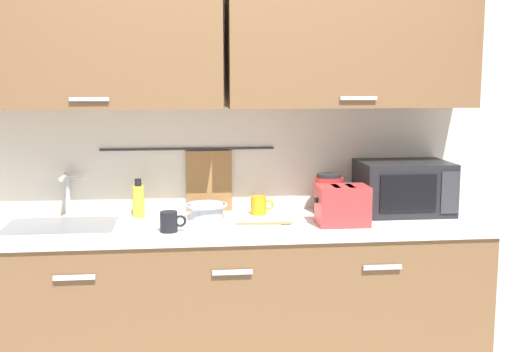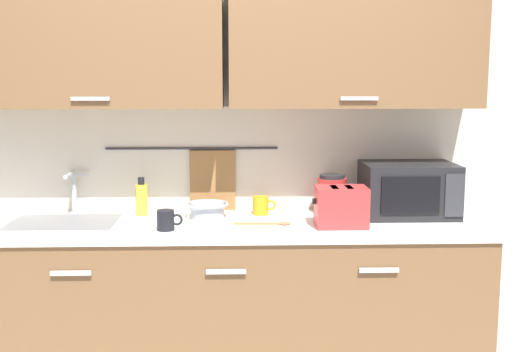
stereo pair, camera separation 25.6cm
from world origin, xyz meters
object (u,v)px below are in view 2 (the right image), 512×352
electric_kettle (333,195)px  toaster (341,207)px  microwave (408,190)px  mixing_bowl (207,209)px  mug_near_sink (166,220)px  dish_soap_bottle (142,199)px  mug_by_kettle (261,205)px  wooden_spoon (269,224)px

electric_kettle → toaster: size_ratio=0.89×
microwave → mixing_bowl: (-1.02, -0.01, -0.09)m
mug_near_sink → microwave: bearing=13.4°
dish_soap_bottle → toaster: dish_soap_bottle is taller
mixing_bowl → electric_kettle: bearing=4.8°
mixing_bowl → microwave: bearing=0.8°
electric_kettle → mug_near_sink: bearing=-158.3°
mug_by_kettle → wooden_spoon: mug_by_kettle is taller
microwave → mixing_bowl: bearing=-179.2°
toaster → wooden_spoon: (-0.34, 0.05, -0.09)m
electric_kettle → mixing_bowl: (-0.64, -0.05, -0.06)m
mug_by_kettle → toaster: bearing=-38.3°
mug_near_sink → mixing_bowl: (0.18, 0.27, -0.00)m
microwave → mug_near_sink: (-1.20, -0.29, -0.09)m
electric_kettle → mug_by_kettle: size_ratio=1.89×
electric_kettle → mixing_bowl: size_ratio=1.06×
mixing_bowl → dish_soap_bottle: bearing=168.5°
electric_kettle → dish_soap_bottle: bearing=179.2°
electric_kettle → dish_soap_bottle: electric_kettle is taller
wooden_spoon → electric_kettle: bearing=34.1°
dish_soap_bottle → mug_by_kettle: 0.61m
electric_kettle → mixing_bowl: electric_kettle is taller
electric_kettle → mug_by_kettle: bearing=178.2°
dish_soap_bottle → wooden_spoon: dish_soap_bottle is taller
mug_by_kettle → wooden_spoon: 0.25m
dish_soap_bottle → mug_by_kettle: (0.61, -0.00, -0.04)m
mug_near_sink → wooden_spoon: mug_near_sink is taller
microwave → wooden_spoon: microwave is taller
dish_soap_bottle → toaster: size_ratio=0.77×
mug_by_kettle → wooden_spoon: size_ratio=0.43×
dish_soap_bottle → mug_near_sink: 0.38m
microwave → dish_soap_bottle: 1.36m
mug_near_sink → mug_by_kettle: size_ratio=1.00×
mug_near_sink → toaster: toaster is taller
toaster → electric_kettle: bearing=89.8°
electric_kettle → wooden_spoon: size_ratio=0.82×
dish_soap_bottle → mug_near_sink: size_ratio=1.63×
microwave → mug_near_sink: bearing=-166.6°
mixing_bowl → toaster: toaster is taller
mug_near_sink → wooden_spoon: 0.49m
mixing_bowl → toaster: bearing=-19.2°
mug_by_kettle → microwave: bearing=-4.0°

